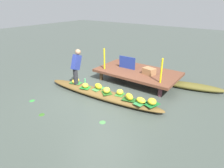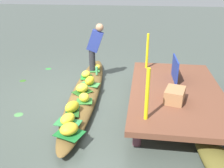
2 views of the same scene
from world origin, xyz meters
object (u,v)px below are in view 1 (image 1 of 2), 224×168
at_px(banana_bunch_6, 141,100).
at_px(banana_bunch_7, 129,97).
at_px(banana_bunch_0, 85,85).
at_px(banana_bunch_2, 98,86).
at_px(vendor_boat, 101,94).
at_px(water_bottle, 85,81).
at_px(moored_boat, 192,86).
at_px(banana_bunch_5, 152,101).
at_px(market_banner, 127,63).
at_px(banana_bunch_3, 76,81).
at_px(banana_bunch_4, 120,92).
at_px(produce_crate, 149,71).
at_px(vendor_person, 76,65).
at_px(banana_bunch_1, 107,90).

bearing_deg(banana_bunch_6, banana_bunch_7, -175.03).
distance_m(banana_bunch_0, banana_bunch_2, 0.47).
height_order(vendor_boat, banana_bunch_2, banana_bunch_2).
xyz_separation_m(banana_bunch_2, banana_bunch_7, (1.26, -0.05, 0.00)).
bearing_deg(water_bottle, vendor_boat, -7.16).
bearing_deg(banana_bunch_6, moored_boat, 70.44).
relative_size(vendor_boat, banana_bunch_7, 14.59).
bearing_deg(banana_bunch_5, water_bottle, -178.66).
bearing_deg(banana_bunch_2, banana_bunch_7, -2.43).
bearing_deg(market_banner, banana_bunch_3, -118.59).
relative_size(banana_bunch_4, produce_crate, 0.51).
bearing_deg(banana_bunch_0, banana_bunch_5, 6.87).
distance_m(banana_bunch_0, banana_bunch_5, 2.39).
bearing_deg(banana_bunch_3, vendor_boat, 1.11).
distance_m(moored_boat, banana_bunch_2, 3.47).
bearing_deg(produce_crate, vendor_person, -136.78).
bearing_deg(banana_bunch_7, banana_bunch_4, 163.64).
height_order(banana_bunch_4, water_bottle, water_bottle).
bearing_deg(banana_bunch_7, water_bottle, 177.34).
bearing_deg(water_bottle, banana_bunch_6, -1.39).
xyz_separation_m(banana_bunch_0, water_bottle, (-0.22, 0.22, 0.02)).
bearing_deg(banana_bunch_1, banana_bunch_6, 2.71).
height_order(banana_bunch_1, market_banner, market_banner).
height_order(banana_bunch_6, water_bottle, water_bottle).
relative_size(water_bottle, market_banner, 0.29).
distance_m(banana_bunch_1, banana_bunch_7, 0.84).
height_order(banana_bunch_3, vendor_person, vendor_person).
bearing_deg(market_banner, vendor_person, -117.45).
xyz_separation_m(vendor_person, water_bottle, (0.29, 0.09, -0.59)).
xyz_separation_m(vendor_boat, banana_bunch_2, (-0.15, 0.06, 0.22)).
xyz_separation_m(banana_bunch_1, vendor_person, (-1.35, 0.03, 0.60)).
relative_size(banana_bunch_4, banana_bunch_5, 0.74).
distance_m(vendor_boat, water_bottle, 0.83).
distance_m(banana_bunch_1, banana_bunch_2, 0.42).
distance_m(banana_bunch_1, banana_bunch_5, 1.53).
relative_size(banana_bunch_0, water_bottle, 1.14).
xyz_separation_m(banana_bunch_6, produce_crate, (-0.63, 1.80, 0.25)).
distance_m(banana_bunch_7, water_bottle, 1.90).
bearing_deg(moored_boat, banana_bunch_2, -148.76).
relative_size(banana_bunch_2, market_banner, 0.42).
bearing_deg(banana_bunch_5, banana_bunch_0, -173.13).
distance_m(vendor_boat, moored_boat, 3.40).
bearing_deg(banana_bunch_3, banana_bunch_2, 4.96).
xyz_separation_m(banana_bunch_1, banana_bunch_7, (0.84, 0.02, 0.01)).
bearing_deg(moored_boat, banana_bunch_5, -116.24).
bearing_deg(banana_bunch_4, banana_bunch_0, -168.40).
bearing_deg(banana_bunch_5, banana_bunch_2, -177.18).
distance_m(banana_bunch_3, banana_bunch_7, 2.26).
bearing_deg(banana_bunch_7, market_banner, 123.54).
xyz_separation_m(banana_bunch_2, banana_bunch_6, (1.64, -0.02, -0.02)).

